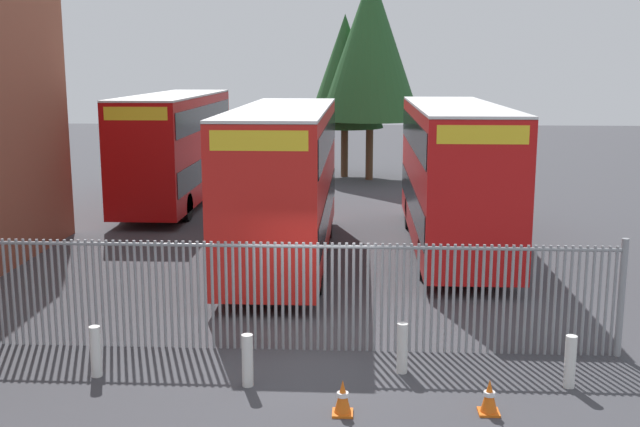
# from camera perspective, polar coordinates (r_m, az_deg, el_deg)

# --- Properties ---
(ground_plane) EXTENTS (100.00, 100.00, 0.00)m
(ground_plane) POSITION_cam_1_polar(r_m,az_deg,el_deg) (23.39, 0.52, -2.95)
(ground_plane) COLOR #3D3D42
(palisade_fence) EXTENTS (14.38, 0.14, 2.35)m
(palisade_fence) POSITION_cam_1_polar(r_m,az_deg,el_deg) (15.48, -4.83, -5.76)
(palisade_fence) COLOR gray
(palisade_fence) RESTS_ON ground
(double_decker_bus_near_gate) EXTENTS (2.54, 10.81, 4.42)m
(double_decker_bus_near_gate) POSITION_cam_1_polar(r_m,az_deg,el_deg) (23.91, 9.77, 3.11)
(double_decker_bus_near_gate) COLOR red
(double_decker_bus_near_gate) RESTS_ON ground
(double_decker_bus_behind_fence_left) EXTENTS (2.54, 10.81, 4.42)m
(double_decker_bus_behind_fence_left) POSITION_cam_1_polar(r_m,az_deg,el_deg) (22.20, -2.64, 2.66)
(double_decker_bus_behind_fence_left) COLOR red
(double_decker_bus_behind_fence_left) RESTS_ON ground
(double_decker_bus_behind_fence_right) EXTENTS (2.54, 10.81, 4.42)m
(double_decker_bus_behind_fence_right) POSITION_cam_1_polar(r_m,az_deg,el_deg) (31.71, -10.53, 4.99)
(double_decker_bus_behind_fence_right) COLOR #B70C0C
(double_decker_bus_behind_fence_right) RESTS_ON ground
(bollard_near_left) EXTENTS (0.20, 0.20, 0.95)m
(bollard_near_left) POSITION_cam_1_polar(r_m,az_deg,el_deg) (14.90, -16.13, -9.69)
(bollard_near_left) COLOR silver
(bollard_near_left) RESTS_ON ground
(bollard_center_front) EXTENTS (0.20, 0.20, 0.95)m
(bollard_center_front) POSITION_cam_1_polar(r_m,az_deg,el_deg) (13.99, -5.34, -10.68)
(bollard_center_front) COLOR silver
(bollard_center_front) RESTS_ON ground
(bollard_near_right) EXTENTS (0.20, 0.20, 0.95)m
(bollard_near_right) POSITION_cam_1_polar(r_m,az_deg,el_deg) (14.57, 6.05, -9.79)
(bollard_near_right) COLOR silver
(bollard_near_right) RESTS_ON ground
(bollard_far_right) EXTENTS (0.20, 0.20, 0.95)m
(bollard_far_right) POSITION_cam_1_polar(r_m,az_deg,el_deg) (14.56, 17.88, -10.30)
(bollard_far_right) COLOR silver
(bollard_far_right) RESTS_ON ground
(traffic_cone_by_gate) EXTENTS (0.34, 0.34, 0.59)m
(traffic_cone_by_gate) POSITION_cam_1_polar(r_m,az_deg,el_deg) (12.96, 1.68, -13.34)
(traffic_cone_by_gate) COLOR orange
(traffic_cone_by_gate) RESTS_ON ground
(traffic_cone_mid_forecourt) EXTENTS (0.34, 0.34, 0.59)m
(traffic_cone_mid_forecourt) POSITION_cam_1_polar(r_m,az_deg,el_deg) (13.27, 12.31, -13.00)
(traffic_cone_mid_forecourt) COLOR orange
(traffic_cone_mid_forecourt) RESTS_ON ground
(tree_tall_back) EXTENTS (4.92, 4.92, 9.96)m
(tree_tall_back) POSITION_cam_1_polar(r_m,az_deg,el_deg) (37.91, 3.74, 12.16)
(tree_tall_back) COLOR #4C3823
(tree_tall_back) RESTS_ON ground
(tree_short_side) EXTENTS (3.86, 3.86, 7.99)m
(tree_short_side) POSITION_cam_1_polar(r_m,az_deg,el_deg) (38.88, 1.84, 10.36)
(tree_short_side) COLOR #4C3823
(tree_short_side) RESTS_ON ground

